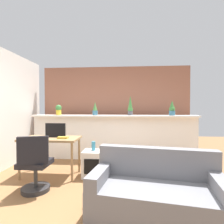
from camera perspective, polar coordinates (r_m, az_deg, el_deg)
ground_plane at (r=3.00m, az=-2.55°, el=-25.10°), size 12.00×12.00×0.00m
divider_wall at (r=4.74m, az=0.51°, el=-8.13°), size 4.16×0.16×1.11m
plant_shelf at (r=4.64m, az=0.48°, el=-1.23°), size 4.16×0.38×0.04m
brick_wall_behind at (r=5.28m, az=0.99°, el=0.45°), size 4.16×0.10×2.50m
potted_plant_0 at (r=4.93m, az=-16.32°, el=0.73°), size 0.15×0.15×0.26m
potted_plant_1 at (r=4.68m, az=-5.31°, el=0.93°), size 0.13×0.13×0.34m
potted_plant_2 at (r=4.65m, az=5.72°, el=1.72°), size 0.13×0.13×0.50m
potted_plant_3 at (r=4.73m, az=18.22°, el=0.97°), size 0.15×0.15×0.36m
desk at (r=3.82m, az=-18.58°, el=-8.85°), size 1.10×0.60×0.75m
tv_monitor at (r=3.83m, az=-17.23°, el=-5.42°), size 0.40×0.04×0.28m
office_chair at (r=3.23m, az=-22.94°, el=-15.83°), size 0.50×0.50×0.91m
side_cube_shelf at (r=3.71m, az=-5.80°, el=-15.69°), size 0.40×0.41×0.50m
vase_on_shelf at (r=3.65m, az=-5.80°, el=-10.51°), size 0.08×0.08×0.17m
book_on_desk at (r=3.62m, az=-15.08°, el=-7.72°), size 0.19×0.11×0.04m
couch at (r=2.51m, az=13.49°, el=-23.58°), size 1.66×1.00×0.80m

